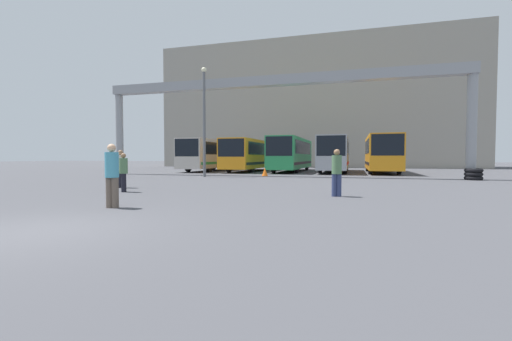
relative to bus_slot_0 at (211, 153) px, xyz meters
The scene contains 15 objects.
ground_plane 29.07m from the bus_slot_0, 73.37° to the right, with size 200.00×200.00×0.00m, color #47474C.
building_backdrop 22.03m from the bus_slot_0, 66.58° to the left, with size 43.46×12.00×17.61m.
overhead_gantry 12.55m from the bus_slot_0, 45.35° to the right, with size 26.53×0.80×7.29m.
bus_slot_0 is the anchor object (origin of this frame).
bus_slot_1 4.16m from the bus_slot_0, ahead, with size 2.60×11.42×3.08m.
bus_slot_2 8.32m from the bus_slot_0, ahead, with size 2.44×12.12×3.21m.
bus_slot_3 12.46m from the bus_slot_0, ahead, with size 2.45×11.60×3.21m.
bus_slot_4 16.61m from the bus_slot_0, ahead, with size 2.57×10.84×3.26m.
pedestrian_near_right 21.58m from the bus_slot_0, 76.10° to the right, with size 0.33×0.33×1.58m.
pedestrian_mid_right 24.34m from the bus_slot_0, 56.02° to the right, with size 0.35×0.35×1.71m.
pedestrian_near_left 19.73m from the bus_slot_0, 78.82° to the right, with size 0.36×0.36×1.75m.
pedestrian_mid_left 25.90m from the bus_slot_0, 72.75° to the right, with size 0.37×0.37×1.79m.
traffic_cone 11.17m from the bus_slot_0, 45.52° to the right, with size 0.46×0.46×0.62m.
tire_stack 23.11m from the bus_slot_0, 22.29° to the right, with size 1.04×1.04×0.72m.
lamp_post 11.17m from the bus_slot_0, 69.28° to the right, with size 0.36×0.36×7.81m.
Camera 1 is at (5.88, -4.99, 1.43)m, focal length 24.00 mm.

